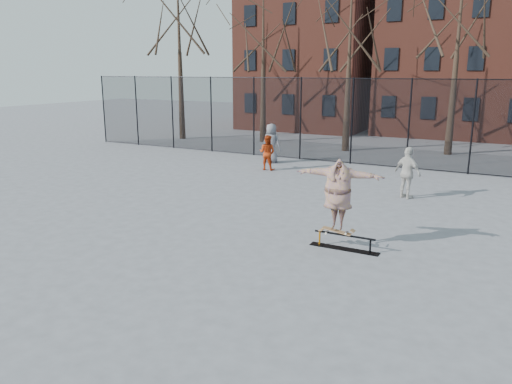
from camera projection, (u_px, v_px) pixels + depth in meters
The scene contains 10 objects.
ground at pixel (238, 256), 11.91m from camera, with size 100.00×100.00×0.00m, color slate.
skate_rail at pixel (344, 243), 12.36m from camera, with size 1.76×0.27×0.39m.
skateboard at pixel (337, 231), 12.38m from camera, with size 0.80×0.19×0.10m, color #91623A, non-canonical shape.
skater at pixel (338, 195), 12.16m from camera, with size 2.16×0.59×1.76m, color #4E3688.
bystander_grey at pixel (271, 143), 23.73m from camera, with size 0.91×0.59×1.87m, color slate.
bystander_red at pixel (267, 152), 22.07m from camera, with size 0.75×0.59×1.55m, color #AB310F.
bystander_white at pixel (408, 173), 17.11m from camera, with size 1.05×0.44×1.79m, color beige.
fence at pixel (382, 122), 22.56m from camera, with size 34.03×0.07×4.00m.
tree_row at pixel (404, 8), 24.96m from camera, with size 33.66×7.46×10.67m.
rowhouses at pixel (448, 43), 32.40m from camera, with size 29.00×7.00×13.00m.
Camera 1 is at (5.65, -9.68, 4.33)m, focal length 35.00 mm.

